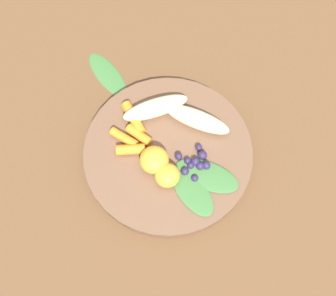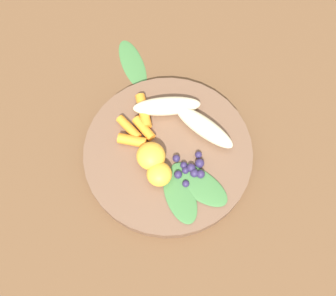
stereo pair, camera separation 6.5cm
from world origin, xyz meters
The scene contains 15 objects.
ground_plane centered at (0.00, 0.00, 0.00)m, with size 2.40×2.40×0.00m, color brown.
bowl centered at (0.00, 0.00, 0.01)m, with size 0.28×0.28×0.02m, color brown.
banana_peeled_left centered at (-0.02, -0.07, 0.04)m, with size 0.11×0.03×0.03m, color beige.
banana_peeled_right centered at (-0.07, -0.01, 0.04)m, with size 0.11×0.03×0.03m, color beige.
orange_segment_near centered at (0.03, 0.04, 0.04)m, with size 0.04×0.04×0.03m, color #F4A833.
orange_segment_far centered at (0.03, 0.01, 0.04)m, with size 0.05×0.05×0.03m, color #F4A833.
carrot_front centered at (0.02, -0.08, 0.03)m, with size 0.02×0.02×0.06m, color orange.
carrot_mid_left centered at (0.03, -0.05, 0.03)m, with size 0.02×0.02×0.05m, color orange.
carrot_mid_right centered at (0.05, -0.06, 0.03)m, with size 0.01×0.01×0.05m, color orange.
carrot_rear centered at (0.05, -0.03, 0.03)m, with size 0.02×0.02×0.05m, color orange.
blueberry_pile centered at (-0.02, 0.04, 0.03)m, with size 0.05×0.06×0.01m.
coconut_shred_patch centered at (-0.02, 0.08, 0.03)m, with size 0.04×0.04×0.00m, color white.
kale_leaf_left centered at (0.01, 0.08, 0.03)m, with size 0.09×0.05×0.01m, color #3D7038.
kale_leaf_right centered at (-0.03, 0.07, 0.03)m, with size 0.11×0.05×0.01m, color #3D7038.
kale_leaf_stray centered at (0.00, -0.20, 0.00)m, with size 0.11×0.04×0.01m, color #3D7038.
Camera 2 is at (0.08, 0.23, 0.64)m, focal length 42.90 mm.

